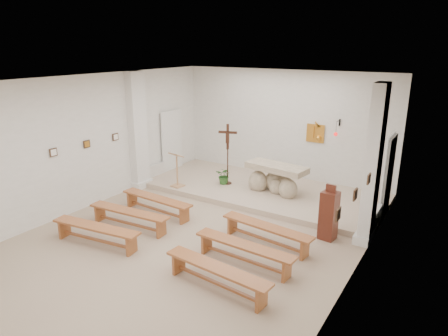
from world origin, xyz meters
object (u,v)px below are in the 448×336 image
Objects in this scene: bench_left_front at (157,202)px; bench_right_front at (266,230)px; crucifix_stand at (228,150)px; bench_left_third at (96,231)px; donation_pedestal at (329,215)px; bench_left_second at (129,215)px; bench_right_second at (244,249)px; lectern at (177,169)px; bench_right_third at (217,272)px; altar at (275,180)px.

bench_left_front is 1.00× the size of bench_right_front.
crucifix_stand reaches higher than bench_left_third.
crucifix_stand is at bearing 161.95° from donation_pedestal.
bench_left_second is 1.00× the size of bench_left_third.
bench_left_second and bench_right_second have the same top height.
bench_left_front is (-0.53, -2.63, -0.87)m from crucifix_stand.
lectern is 3.66m from bench_left_third.
bench_left_front is at bearing 82.51° from bench_left_third.
bench_right_third is (3.14, -0.99, 0.00)m from bench_left_second.
bench_right_third is at bearing -87.30° from bench_right_second.
crucifix_stand is 0.84× the size of bench_right_front.
bench_left_front is 1.98m from bench_left_third.
bench_left_third is at bearing -138.59° from donation_pedestal.
bench_right_third is (0.00, -0.99, 0.00)m from bench_right_second.
bench_right_second and bench_left_third have the same top height.
altar reaches higher than bench_right_third.
altar is 2.91m from lectern.
lectern is 0.50× the size of bench_right_second.
altar is at bearing 107.87° from bench_right_third.
altar is at bearing 56.50° from bench_left_second.
bench_right_front is at bearing 3.32° from bench_left_front.
lectern reaches higher than bench_right_third.
altar is at bearing 56.23° from bench_left_front.
donation_pedestal is 0.59× the size of bench_right_third.
bench_right_second is at bearing -28.14° from lectern.
bench_right_third is (-1.04, -2.98, -0.23)m from donation_pedestal.
altar is 3.43m from bench_left_front.
bench_right_front is at bearing 13.03° from bench_left_second.
bench_right_second is at bearing 10.00° from bench_left_third.
altar is 4.26m from bench_left_second.
bench_right_second is at bearing -66.45° from altar.
donation_pedestal reaches higher than altar.
bench_left_front is (-4.18, -1.00, -0.23)m from donation_pedestal.
bench_left_third is at bearing -106.21° from altar.
bench_right_front is (3.14, 0.00, 0.00)m from bench_left_front.
altar is 1.70m from crucifix_stand.
bench_left_third is 1.00× the size of bench_right_third.
bench_left_front and bench_left_second have the same top height.
bench_left_front is at bearing -160.59° from donation_pedestal.
crucifix_stand is 0.85× the size of bench_left_front.
altar is at bearing -14.36° from crucifix_stand.
lectern is at bearing -156.75° from crucifix_stand.
bench_right_third is at bearing -103.34° from donation_pedestal.
crucifix_stand is 0.84× the size of bench_left_third.
bench_right_front is 1.98m from bench_right_third.
altar is at bearing 146.63° from donation_pedestal.
crucifix_stand reaches higher than lectern.
bench_left_third is (0.00, -1.98, 0.00)m from bench_left_front.
bench_left_front and bench_left_third have the same top height.
bench_left_second is (-3.14, -0.99, 0.00)m from bench_right_front.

